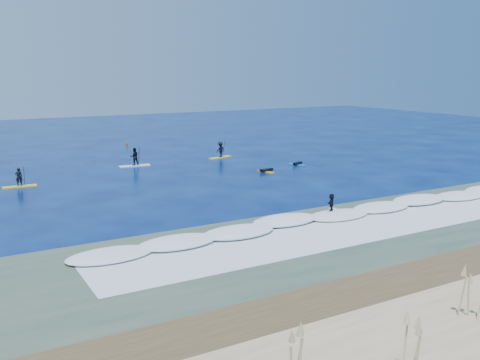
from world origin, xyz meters
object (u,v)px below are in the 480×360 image
sup_paddler_right (220,151)px  sup_paddler_left (19,180)px  marker_buoy (127,144)px  wave_surfer (331,204)px  prone_paddler_far (297,164)px  prone_paddler_near (266,171)px  sup_paddler_center (134,158)px

sup_paddler_right → sup_paddler_left: bearing=175.9°
sup_paddler_left → marker_buoy: bearing=55.3°
marker_buoy → wave_surfer: bearing=-87.7°
sup_paddler_right → prone_paddler_far: bearing=-77.3°
marker_buoy → prone_paddler_near: bearing=-76.0°
sup_paddler_right → wave_surfer: sup_paddler_right is taller
prone_paddler_near → marker_buoy: marker_buoy is taller
sup_paddler_left → prone_paddler_near: bearing=-8.0°
prone_paddler_near → sup_paddler_left: bearing=68.6°
marker_buoy → sup_paddler_center: bearing=-105.0°
sup_paddler_left → sup_paddler_right: sup_paddler_right is taller
sup_paddler_left → prone_paddler_near: size_ratio=1.32×
prone_paddler_near → prone_paddler_far: (4.98, 1.65, -0.01)m
sup_paddler_left → wave_surfer: bearing=-45.1°
prone_paddler_near → wave_surfer: bearing=154.5°
sup_paddler_center → wave_surfer: sup_paddler_center is taller
sup_paddler_center → marker_buoy: (4.03, 15.02, -0.59)m
sup_paddler_right → prone_paddler_near: 10.02m
prone_paddler_near → marker_buoy: (-6.14, 24.68, 0.11)m
sup_paddler_center → prone_paddler_far: bearing=-23.5°
sup_paddler_right → sup_paddler_center: bearing=164.5°
prone_paddler_near → sup_paddler_center: bearing=37.2°
prone_paddler_near → wave_surfer: (-4.54, -15.58, 0.62)m
prone_paddler_near → marker_buoy: size_ratio=3.67×
sup_paddler_center → sup_paddler_left: bearing=-153.3°
sup_paddler_left → prone_paddler_far: 27.30m
sup_paddler_center → wave_surfer: bearing=-73.1°
sup_paddler_center → wave_surfer: 25.86m
sup_paddler_center → prone_paddler_near: size_ratio=1.53×
sup_paddler_center → prone_paddler_far: (15.15, -8.01, -0.70)m
sup_paddler_right → wave_surfer: 26.01m
sup_paddler_center → marker_buoy: bearing=79.3°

